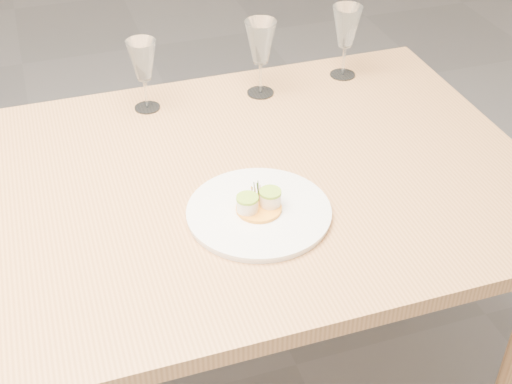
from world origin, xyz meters
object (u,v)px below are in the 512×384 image
object	(u,v)px
dinner_plate	(259,211)
wine_glass_2	(143,62)
wine_glass_4	(346,28)
dining_table	(29,240)
wine_glass_3	(261,44)

from	to	relation	value
dinner_plate	wine_glass_2	distance (m)	0.57
wine_glass_4	dining_table	bearing A→B (deg)	-157.49
wine_glass_2	dinner_plate	bearing A→B (deg)	-75.21
dinner_plate	wine_glass_3	distance (m)	0.56
dining_table	wine_glass_2	bearing A→B (deg)	47.01
dining_table	wine_glass_3	distance (m)	0.79
dining_table	wine_glass_3	world-z (taller)	wine_glass_3
dinner_plate	wine_glass_2	bearing A→B (deg)	104.79
wine_glass_2	wine_glass_4	distance (m)	0.58
wine_glass_2	wine_glass_4	bearing A→B (deg)	0.82
dining_table	wine_glass_2	world-z (taller)	wine_glass_2
wine_glass_2	wine_glass_4	xyz separation A→B (m)	(0.58, 0.01, 0.01)
dinner_plate	wine_glass_4	xyz separation A→B (m)	(0.44, 0.54, 0.14)
dinner_plate	wine_glass_4	distance (m)	0.71
wine_glass_2	wine_glass_3	xyz separation A→B (m)	(0.32, -0.02, 0.01)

